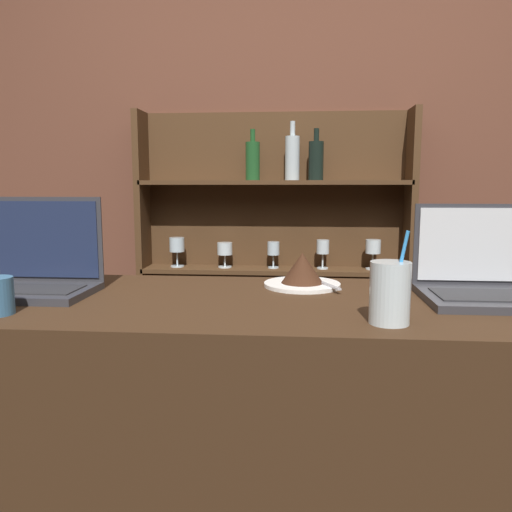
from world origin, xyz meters
TOP-DOWN VIEW (x-y plane):
  - bar_counter at (0.00, 0.29)m, footprint 1.76×0.58m
  - back_wall at (0.00, 1.58)m, footprint 7.00×0.06m
  - back_shelf at (-0.14, 1.50)m, footprint 1.28×0.18m
  - laptop_near at (-0.68, 0.32)m, footprint 0.29×0.21m
  - laptop_far at (0.43, 0.35)m, footprint 0.31×0.25m
  - cake_plate at (-0.01, 0.45)m, footprint 0.20×0.20m
  - water_glass at (0.15, 0.10)m, footprint 0.08×0.08m

SIDE VIEW (x-z plane):
  - bar_counter at x=0.00m, z-range 0.00..1.03m
  - back_shelf at x=-0.14m, z-range 0.04..1.69m
  - cake_plate at x=-0.01m, z-range 1.02..1.12m
  - laptop_far at x=0.43m, z-range 0.97..1.19m
  - laptop_near at x=-0.68m, z-range 0.97..1.21m
  - water_glass at x=0.15m, z-range 1.00..1.19m
  - back_wall at x=0.00m, z-range 0.00..2.70m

